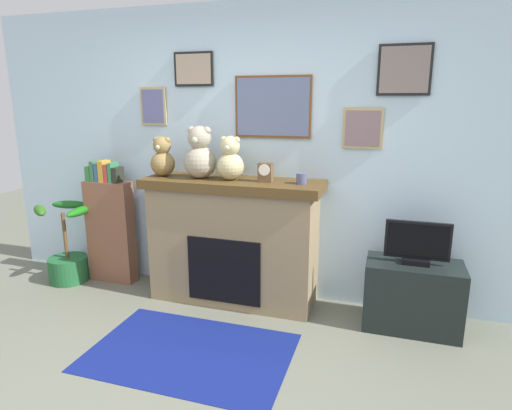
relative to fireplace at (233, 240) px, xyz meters
name	(u,v)px	position (x,y,z in m)	size (l,w,h in m)	color
back_wall	(248,153)	(0.04, 0.30, 0.74)	(5.20, 0.15, 2.60)	silver
fireplace	(233,240)	(0.00, 0.00, 0.00)	(1.57, 0.54, 1.11)	#877251
bookshelf	(110,227)	(-1.31, 0.04, 0.00)	(0.47, 0.16, 1.22)	brown
potted_plant	(68,257)	(-1.73, -0.12, -0.31)	(0.55, 0.56, 0.80)	#1E592D
tv_stand	(412,296)	(1.53, -0.06, -0.29)	(0.73, 0.40, 0.55)	black
television	(417,244)	(1.53, -0.06, 0.14)	(0.48, 0.14, 0.34)	black
area_rug	(190,352)	(0.00, -0.92, -0.56)	(1.44, 0.95, 0.01)	navy
candle_jar	(302,179)	(0.61, -0.02, 0.60)	(0.09, 0.09, 0.09)	#4C517A
mantel_clock	(266,172)	(0.30, -0.02, 0.63)	(0.12, 0.09, 0.16)	brown
teddy_bear_brown	(163,158)	(-0.66, -0.02, 0.71)	(0.22, 0.22, 0.35)	olive
teddy_bear_grey	(200,155)	(-0.29, -0.02, 0.75)	(0.28, 0.28, 0.45)	#A09580
teddy_bear_tan	(230,160)	(-0.01, -0.02, 0.72)	(0.23, 0.23, 0.37)	#BDB583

